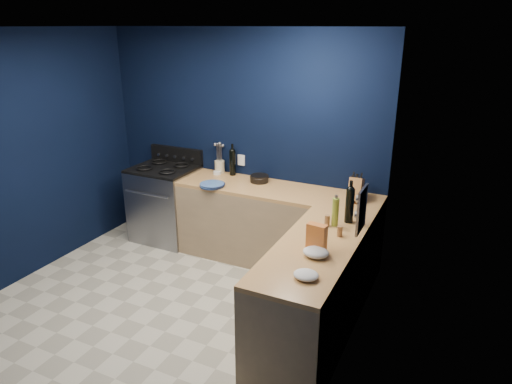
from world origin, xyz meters
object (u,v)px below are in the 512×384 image
Objects in this scene: utensil_crock at (220,167)px; crouton_bag at (317,238)px; knife_block at (356,189)px; gas_range at (166,204)px; plate_stack at (212,185)px.

utensil_crock is 0.65× the size of crouton_bag.
utensil_crock is at bearing 169.15° from knife_block.
crouton_bag is (2.40, -1.21, 0.56)m from gas_range.
gas_range is 6.10× the size of utensil_crock.
plate_stack is at bearing -14.79° from gas_range.
crouton_bag reaches higher than utensil_crock.
utensil_crock is at bearing 110.22° from plate_stack.
knife_block is at bearing 97.80° from crouton_bag.
knife_block is at bearing 1.36° from gas_range.
knife_block is 1.02× the size of crouton_bag.
plate_stack is at bearing -173.85° from knife_block.
knife_block reaches higher than plate_stack.
utensil_crock is at bearing 22.46° from gas_range.
gas_range is 3.33× the size of plate_stack.
gas_range is at bearing 165.21° from plate_stack.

